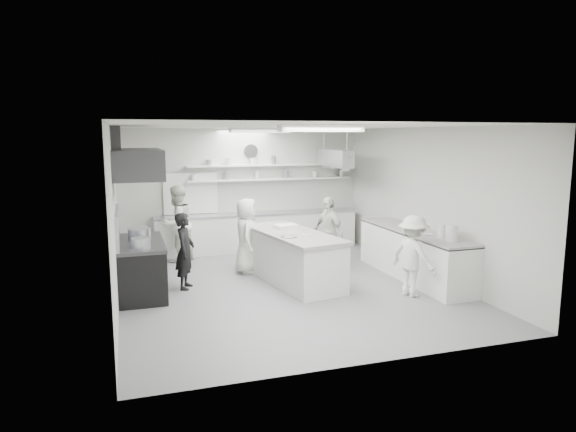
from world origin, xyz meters
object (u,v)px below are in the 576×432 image
object	(u,v)px
back_counter	(258,232)
right_counter	(414,255)
stove	(141,269)
cook_back	(177,224)
prep_island	(293,258)
cook_stove	(185,251)

from	to	relation	value
back_counter	right_counter	distance (m)	4.13
stove	cook_back	xyz separation A→B (m)	(0.87, 2.24, 0.42)
right_counter	prep_island	world-z (taller)	right_counter
stove	right_counter	world-z (taller)	right_counter
prep_island	cook_back	world-z (taller)	cook_back
cook_back	cook_stove	bearing A→B (deg)	51.35
stove	cook_stove	world-z (taller)	cook_stove
right_counter	cook_back	distance (m)	5.24
cook_back	stove	bearing A→B (deg)	32.04
right_counter	cook_stove	bearing A→B (deg)	171.48
prep_island	cook_stove	size ratio (longest dim) A/B	1.77
back_counter	right_counter	bearing A→B (deg)	-55.35
stove	cook_stove	xyz separation A→B (m)	(0.80, 0.07, 0.27)
prep_island	back_counter	bearing A→B (deg)	78.73
back_counter	stove	bearing A→B (deg)	-136.01
cook_back	right_counter	bearing A→B (deg)	110.29
cook_stove	cook_back	world-z (taller)	cook_back
back_counter	prep_island	bearing A→B (deg)	-91.04
prep_island	cook_back	distance (m)	3.11
right_counter	stove	bearing A→B (deg)	173.48
stove	prep_island	size ratio (longest dim) A/B	0.71
back_counter	cook_back	size ratio (longest dim) A/B	2.88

